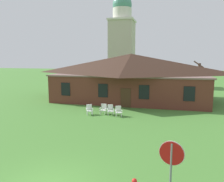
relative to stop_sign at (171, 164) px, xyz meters
name	(u,v)px	position (x,y,z in m)	size (l,w,h in m)	color
brick_building	(131,76)	(-4.81, 20.97, 1.08)	(18.79, 10.40, 5.88)	brown
dome_tower	(122,42)	(-9.56, 37.86, 6.69)	(5.18, 5.18, 18.87)	#BCB29E
stop_sign	(171,164)	(0.00, 0.00, 0.00)	(0.79, 0.21, 2.69)	slate
lawn_chair_by_porch	(89,109)	(-7.26, 12.10, -1.42)	(0.82, 0.85, 0.96)	white
lawn_chair_near_door	(103,109)	(-6.04, 12.70, -1.42)	(0.65, 0.68, 0.96)	silver
lawn_chair_left_end	(110,110)	(-5.31, 12.54, -1.42)	(0.75, 0.80, 0.96)	white
lawn_chair_middle	(118,111)	(-4.46, 12.19, -1.42)	(0.76, 0.81, 0.96)	silver
bare_tree_beside_building	(199,79)	(3.80, 23.71, 0.68)	(1.34, 1.34, 5.01)	brown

